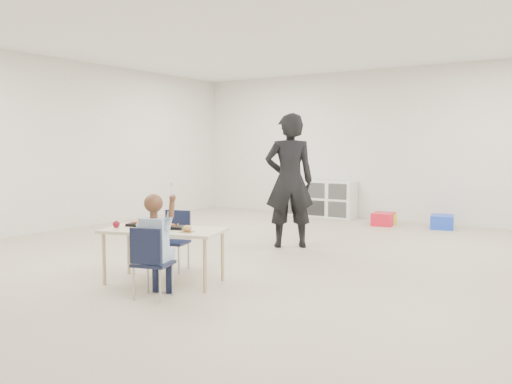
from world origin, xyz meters
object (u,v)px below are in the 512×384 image
Objects in this scene: chair_near at (153,262)px; table at (164,255)px; adult at (289,181)px; cubby_shelf at (321,198)px; child at (153,241)px.

table is at bearing 106.11° from chair_near.
adult reaches higher than table.
cubby_shelf is (-1.04, 5.54, 0.07)m from table.
chair_near is 2.90m from adult.
adult reaches higher than cubby_shelf.
table is 2.47m from adult.
chair_near is at bearing 0.00° from child.
chair_near is 0.47× the size of cubby_shelf.
child is 6.14m from cubby_shelf.
cubby_shelf is at bearing 83.70° from table.
chair_near is 0.19m from child.
cubby_shelf reaches higher than table.
adult is at bearing 77.50° from child.
child is 0.57× the size of adult.
child is at bearing -77.42° from cubby_shelf.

